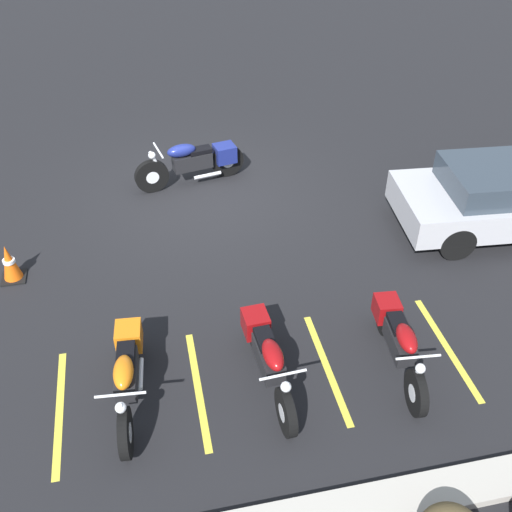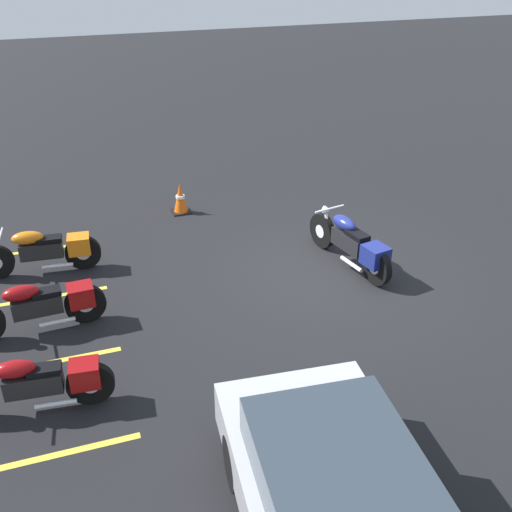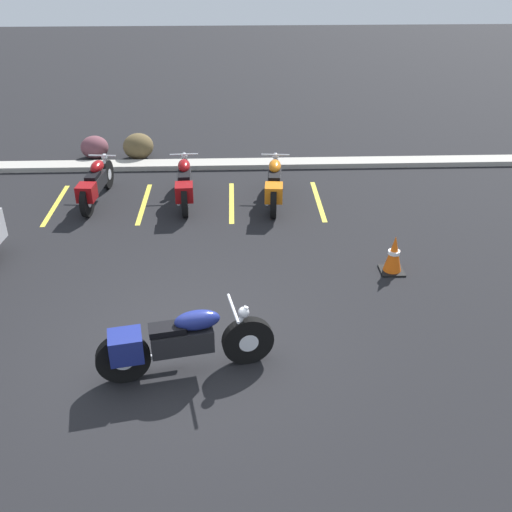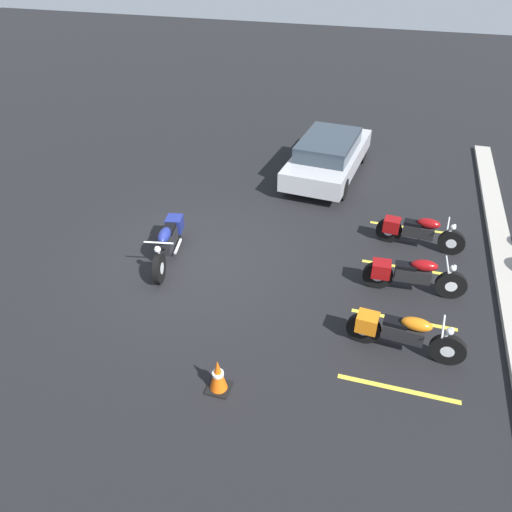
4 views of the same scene
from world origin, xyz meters
name	(u,v)px [view 1 (image 1 of 4)]	position (x,y,z in m)	size (l,w,h in m)	color
ground	(205,194)	(0.00, 0.00, 0.00)	(60.00, 60.00, 0.00)	black
motorcycle_navy_featured	(195,161)	(0.10, -0.52, 0.49)	(2.31, 0.82, 0.92)	black
parked_bike_0	(398,339)	(-2.04, 5.04, 0.44)	(0.61, 2.11, 0.83)	black
parked_bike_1	(267,355)	(-0.17, 4.97, 0.45)	(0.61, 2.17, 0.85)	black
parked_bike_2	(127,371)	(1.70, 4.86, 0.46)	(0.61, 2.18, 0.86)	black
traffic_cone	(10,263)	(3.54, 1.97, 0.32)	(0.40, 0.40, 0.68)	black
stall_line_0	(447,347)	(-2.91, 4.96, 0.00)	(0.10, 2.10, 0.00)	gold
stall_line_1	(327,367)	(-1.06, 4.96, 0.00)	(0.10, 2.10, 0.00)	gold
stall_line_2	(198,388)	(0.80, 4.96, 0.00)	(0.10, 2.10, 0.00)	gold
stall_line_3	(59,411)	(2.66, 4.96, 0.00)	(0.10, 2.10, 0.00)	gold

